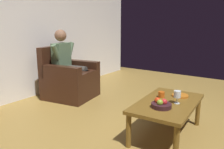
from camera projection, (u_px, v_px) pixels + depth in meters
ground_plane at (165, 141)px, 2.70m from camera, size 7.29×7.29×0.00m
wall_back at (18, 22)px, 3.94m from camera, size 6.48×0.06×2.77m
armchair at (69, 80)px, 4.25m from camera, size 0.92×0.95×0.96m
person_seated at (68, 62)px, 4.18m from camera, size 0.63×0.65×1.26m
coffee_table at (167, 106)px, 2.77m from camera, size 1.14×0.69×0.44m
wine_glass_near at (177, 95)px, 2.68m from camera, size 0.08×0.08×0.16m
fruit_bowl at (161, 104)px, 2.56m from camera, size 0.23×0.23×0.11m
decorative_dish at (180, 96)px, 2.96m from camera, size 0.21×0.21×0.02m
candle_jar at (161, 94)px, 2.92m from camera, size 0.08×0.08×0.07m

